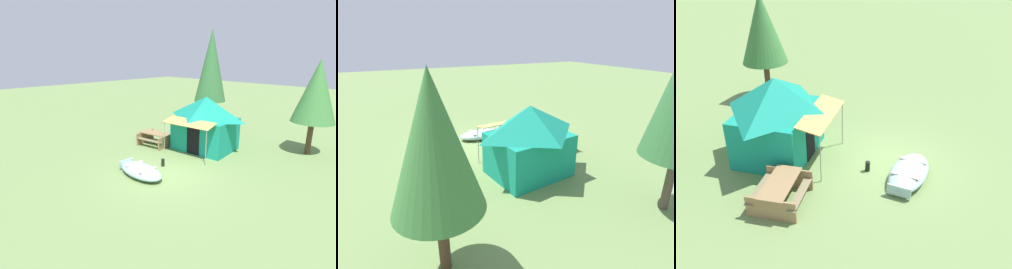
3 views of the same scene
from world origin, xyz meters
TOP-DOWN VIEW (x-y plane):
  - ground_plane at (0.00, 0.00)m, footprint 80.00×80.00m
  - beached_rowboat at (-0.72, -0.97)m, footprint 2.49×1.30m
  - canvas_cabin_tent at (-0.92, 3.85)m, footprint 3.56×3.74m
  - picnic_table at (-3.39, 2.35)m, footprint 2.01×1.80m
  - cooler_box at (-0.23, 2.99)m, footprint 0.62×0.61m
  - fuel_can at (-0.80, 0.46)m, footprint 0.19×0.19m
  - pine_tree_back_left at (-3.74, 8.03)m, footprint 2.23×2.23m
  - pine_tree_back_right at (3.49, 7.12)m, footprint 2.14×2.14m

SIDE VIEW (x-z plane):
  - ground_plane at x=0.00m, z-range 0.00..0.00m
  - cooler_box at x=-0.23m, z-range 0.00..0.34m
  - fuel_can at x=-0.80m, z-range 0.00..0.36m
  - beached_rowboat at x=-0.72m, z-range 0.01..0.48m
  - picnic_table at x=-3.39m, z-range 0.10..0.85m
  - canvas_cabin_tent at x=-0.92m, z-range 0.05..3.02m
  - pine_tree_back_right at x=3.49m, z-range 0.86..5.83m
  - pine_tree_back_left at x=-3.74m, z-range 0.94..7.80m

